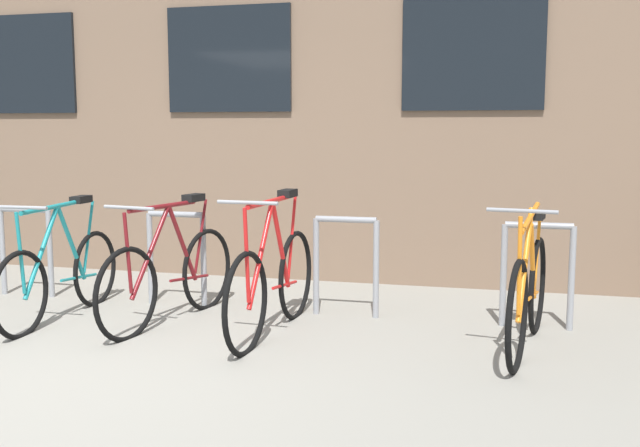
# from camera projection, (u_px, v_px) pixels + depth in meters

# --- Properties ---
(ground_plane) EXTENTS (42.00, 42.00, 0.00)m
(ground_plane) POSITION_uv_depth(u_px,v_px,m) (47.00, 375.00, 4.57)
(ground_plane) COLOR gray
(storefront_building) EXTENTS (28.00, 7.44, 5.57)m
(storefront_building) POSITION_uv_depth(u_px,v_px,m) (320.00, 43.00, 10.84)
(storefront_building) COLOR #7A604C
(storefront_building) RESTS_ON ground
(bike_rack) EXTENTS (6.55, 0.05, 0.82)m
(bike_rack) POSITION_uv_depth(u_px,v_px,m) (176.00, 249.00, 6.33)
(bike_rack) COLOR gray
(bike_rack) RESTS_ON ground
(bicycle_teal) EXTENTS (0.44, 1.70, 0.99)m
(bicycle_teal) POSITION_uv_depth(u_px,v_px,m) (61.00, 274.00, 5.89)
(bicycle_teal) COLOR black
(bicycle_teal) RESTS_ON ground
(bicycle_red) EXTENTS (0.44, 1.75, 1.08)m
(bicycle_red) POSITION_uv_depth(u_px,v_px,m) (273.00, 281.00, 5.46)
(bicycle_red) COLOR black
(bicycle_red) RESTS_ON ground
(bicycle_orange) EXTENTS (0.45, 1.72, 1.05)m
(bicycle_orange) POSITION_uv_depth(u_px,v_px,m) (528.00, 293.00, 5.08)
(bicycle_orange) COLOR black
(bicycle_orange) RESTS_ON ground
(bicycle_maroon) EXTENTS (0.49, 1.72, 1.01)m
(bicycle_maroon) POSITION_uv_depth(u_px,v_px,m) (170.00, 274.00, 5.79)
(bicycle_maroon) COLOR black
(bicycle_maroon) RESTS_ON ground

